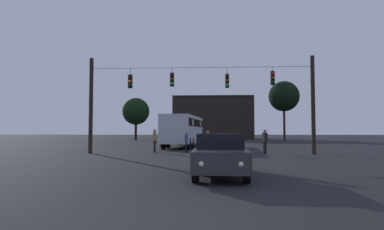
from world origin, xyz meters
TOP-DOWN VIEW (x-y plane):
  - ground_plane at (0.00, 24.50)m, footprint 168.00×168.00m
  - overhead_signal_span at (-0.00, 16.59)m, footprint 15.91×0.44m
  - city_bus at (-1.81, 25.58)m, footprint 3.47×11.18m
  - car_near_right at (0.97, 6.05)m, footprint 1.90×4.37m
  - pedestrian_crossing_left at (-1.06, 17.97)m, footprint 0.27×0.38m
  - pedestrian_crossing_center at (0.53, 17.80)m, footprint 0.27×0.38m
  - pedestrian_crossing_right at (4.47, 16.51)m, footprint 0.35×0.42m
  - pedestrian_near_bus at (-3.40, 17.76)m, footprint 0.26×0.37m
  - corner_building at (1.49, 54.81)m, footprint 14.39×10.46m
  - tree_left_silhouette at (12.05, 42.28)m, footprint 4.57×4.57m
  - tree_behind_building at (-11.22, 45.33)m, footprint 4.40×4.40m

SIDE VIEW (x-z plane):
  - ground_plane at x=0.00m, z-range 0.00..0.00m
  - car_near_right at x=0.97m, z-range 0.04..1.56m
  - pedestrian_crossing_left at x=-1.06m, z-range 0.09..1.62m
  - pedestrian_crossing_center at x=0.53m, z-range 0.10..1.72m
  - pedestrian_crossing_right at x=4.47m, z-range 0.11..1.81m
  - pedestrian_near_bus at x=-3.40m, z-range 0.12..1.85m
  - city_bus at x=-1.81m, z-range 0.37..3.37m
  - corner_building at x=1.49m, z-range 0.00..7.82m
  - overhead_signal_span at x=0.00m, z-range 0.51..7.33m
  - tree_behind_building at x=-11.22m, z-range 1.25..8.20m
  - tree_left_silhouette at x=12.05m, z-range 2.22..11.28m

